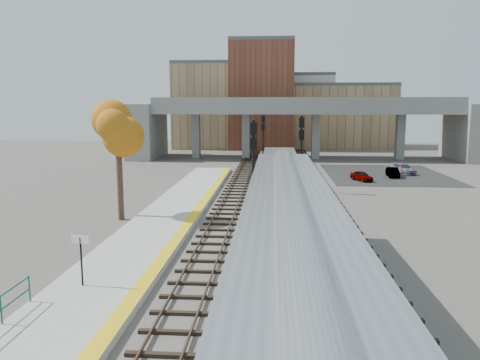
% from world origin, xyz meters
% --- Properties ---
extents(ground, '(160.00, 160.00, 0.00)m').
position_xyz_m(ground, '(0.00, 0.00, 0.00)').
color(ground, '#47423D').
rests_on(ground, ground).
extents(platform, '(4.50, 60.00, 0.35)m').
position_xyz_m(platform, '(-7.25, 0.00, 0.17)').
color(platform, '#9E9E99').
rests_on(platform, ground).
extents(yellow_strip, '(0.70, 60.00, 0.01)m').
position_xyz_m(yellow_strip, '(-5.35, 0.00, 0.35)').
color(yellow_strip, yellow).
rests_on(yellow_strip, platform).
extents(tracks, '(10.70, 95.00, 0.25)m').
position_xyz_m(tracks, '(0.93, 12.50, 0.08)').
color(tracks, black).
rests_on(tracks, ground).
extents(overpass, '(54.00, 12.00, 9.50)m').
position_xyz_m(overpass, '(4.92, 45.00, 5.81)').
color(overpass, slate).
rests_on(overpass, ground).
extents(buildings_far, '(43.00, 21.00, 20.60)m').
position_xyz_m(buildings_far, '(1.26, 66.57, 7.88)').
color(buildings_far, tan).
rests_on(buildings_far, ground).
extents(parking_lot, '(14.00, 18.00, 0.04)m').
position_xyz_m(parking_lot, '(14.00, 28.00, 0.02)').
color(parking_lot, black).
rests_on(parking_lot, ground).
extents(locomotive, '(3.02, 19.05, 4.10)m').
position_xyz_m(locomotive, '(1.00, 10.06, 2.28)').
color(locomotive, '#A8AAB2').
rests_on(locomotive, ground).
extents(coach, '(3.03, 25.00, 5.00)m').
position_xyz_m(coach, '(1.00, -12.55, 2.80)').
color(coach, '#A8AAB2').
rests_on(coach, ground).
extents(signal_mast_near, '(0.60, 0.64, 7.16)m').
position_xyz_m(signal_mast_near, '(-1.10, 5.56, 3.58)').
color(signal_mast_near, '#9E9E99').
rests_on(signal_mast_near, ground).
extents(signal_mast_mid, '(0.60, 0.64, 7.33)m').
position_xyz_m(signal_mast_mid, '(3.00, 15.04, 3.69)').
color(signal_mast_mid, '#9E9E99').
rests_on(signal_mast_mid, ground).
extents(signal_mast_far, '(0.60, 0.64, 7.01)m').
position_xyz_m(signal_mast_far, '(-1.10, 36.85, 3.47)').
color(signal_mast_far, '#9E9E99').
rests_on(signal_mast_far, ground).
extents(station_sign, '(0.89, 0.25, 2.27)m').
position_xyz_m(station_sign, '(-7.97, -10.16, 1.98)').
color(station_sign, black).
rests_on(station_sign, platform).
extents(tree, '(3.60, 3.60, 8.72)m').
position_xyz_m(tree, '(-10.64, 3.26, 6.47)').
color(tree, '#382619').
rests_on(tree, ground).
extents(car_a, '(2.41, 3.36, 1.06)m').
position_xyz_m(car_a, '(10.17, 22.59, 0.57)').
color(car_a, '#99999E').
rests_on(car_a, parking_lot).
extents(car_b, '(1.42, 3.43, 1.11)m').
position_xyz_m(car_b, '(14.27, 25.59, 0.59)').
color(car_b, '#99999E').
rests_on(car_b, parking_lot).
extents(car_c, '(2.82, 4.47, 1.21)m').
position_xyz_m(car_c, '(16.23, 28.54, 0.64)').
color(car_c, '#99999E').
rests_on(car_c, parking_lot).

